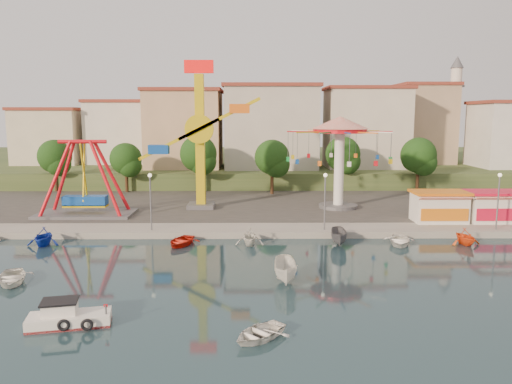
{
  "coord_description": "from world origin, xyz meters",
  "views": [
    {
      "loc": [
        1.28,
        -32.09,
        11.1
      ],
      "look_at": [
        1.67,
        14.0,
        4.0
      ],
      "focal_mm": 35.0,
      "sensor_mm": 36.0,
      "label": 1
    }
  ],
  "objects_px": {
    "cabin_motorboat": "(67,318)",
    "skiff": "(286,271)",
    "pirate_ship_ride": "(84,180)",
    "rowboat_a": "(11,278)",
    "wave_swinger": "(340,141)",
    "kamikaze_tower": "(204,140)"
  },
  "relations": [
    {
      "from": "cabin_motorboat",
      "to": "skiff",
      "type": "xyz_separation_m",
      "value": [
        12.12,
        6.86,
        0.38
      ]
    },
    {
      "from": "pirate_ship_ride",
      "to": "skiff",
      "type": "relative_size",
      "value": 2.47
    },
    {
      "from": "pirate_ship_ride",
      "to": "cabin_motorboat",
      "type": "xyz_separation_m",
      "value": [
        7.76,
        -26.75,
        -3.99
      ]
    },
    {
      "from": "rowboat_a",
      "to": "skiff",
      "type": "height_order",
      "value": "skiff"
    },
    {
      "from": "wave_swinger",
      "to": "skiff",
      "type": "bearing_deg",
      "value": -107.63
    },
    {
      "from": "pirate_ship_ride",
      "to": "kamikaze_tower",
      "type": "distance_m",
      "value": 13.48
    },
    {
      "from": "pirate_ship_ride",
      "to": "cabin_motorboat",
      "type": "height_order",
      "value": "pirate_ship_ride"
    },
    {
      "from": "skiff",
      "to": "cabin_motorboat",
      "type": "bearing_deg",
      "value": -149.16
    },
    {
      "from": "wave_swinger",
      "to": "pirate_ship_ride",
      "type": "bearing_deg",
      "value": -171.59
    },
    {
      "from": "wave_swinger",
      "to": "rowboat_a",
      "type": "distance_m",
      "value": 36.19
    },
    {
      "from": "pirate_ship_ride",
      "to": "rowboat_a",
      "type": "bearing_deg",
      "value": -85.6
    },
    {
      "from": "cabin_motorboat",
      "to": "skiff",
      "type": "bearing_deg",
      "value": 17.81
    },
    {
      "from": "wave_swinger",
      "to": "rowboat_a",
      "type": "xyz_separation_m",
      "value": [
        -25.96,
        -23.98,
        -7.81
      ]
    },
    {
      "from": "kamikaze_tower",
      "to": "rowboat_a",
      "type": "relative_size",
      "value": 4.45
    },
    {
      "from": "wave_swinger",
      "to": "cabin_motorboat",
      "type": "relative_size",
      "value": 2.58
    },
    {
      "from": "rowboat_a",
      "to": "skiff",
      "type": "xyz_separation_m",
      "value": [
        18.35,
        0.02,
        0.4
      ]
    },
    {
      "from": "skiff",
      "to": "kamikaze_tower",
      "type": "bearing_deg",
      "value": 109.01
    },
    {
      "from": "kamikaze_tower",
      "to": "pirate_ship_ride",
      "type": "bearing_deg",
      "value": -162.1
    },
    {
      "from": "kamikaze_tower",
      "to": "rowboat_a",
      "type": "bearing_deg",
      "value": -114.22
    },
    {
      "from": "rowboat_a",
      "to": "pirate_ship_ride",
      "type": "bearing_deg",
      "value": 73.32
    },
    {
      "from": "skiff",
      "to": "pirate_ship_ride",
      "type": "bearing_deg",
      "value": 136.31
    },
    {
      "from": "kamikaze_tower",
      "to": "skiff",
      "type": "xyz_separation_m",
      "value": [
        7.61,
        -23.85,
        -7.54
      ]
    }
  ]
}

